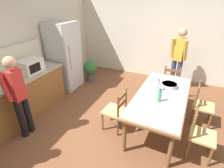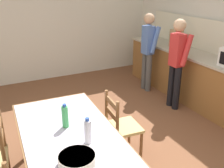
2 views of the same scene
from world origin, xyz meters
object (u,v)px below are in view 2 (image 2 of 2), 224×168
object	(u,v)px
serving_bowl	(77,159)
person_at_counter	(177,60)
bottle_off_centre	(88,131)
chair_side_far_left	(121,127)
person_at_sink	(148,48)
bottle_near_centre	(65,116)
paper_bag	(176,39)
dining_table	(73,146)

from	to	relation	value
serving_bowl	person_at_counter	size ratio (longest dim) A/B	0.20
bottle_off_centre	chair_side_far_left	size ratio (longest dim) A/B	0.30
serving_bowl	person_at_sink	world-z (taller)	person_at_sink
bottle_near_centre	paper_bag	bearing A→B (deg)	120.81
chair_side_far_left	person_at_sink	world-z (taller)	person_at_sink
dining_table	chair_side_far_left	world-z (taller)	chair_side_far_left
chair_side_far_left	person_at_counter	world-z (taller)	person_at_counter
bottle_off_centre	serving_bowl	bearing A→B (deg)	-38.12
serving_bowl	chair_side_far_left	world-z (taller)	chair_side_far_left
paper_bag	bottle_off_centre	bearing A→B (deg)	-52.89
bottle_near_centre	person_at_sink	xyz separation A→B (m)	(-1.96, 2.37, 0.03)
bottle_near_centre	person_at_counter	world-z (taller)	person_at_counter
serving_bowl	bottle_near_centre	bearing A→B (deg)	171.25
bottle_near_centre	person_at_counter	size ratio (longest dim) A/B	0.17
bottle_near_centre	bottle_off_centre	size ratio (longest dim) A/B	1.00
paper_bag	chair_side_far_left	distance (m)	2.66
chair_side_far_left	person_at_sink	xyz separation A→B (m)	(-1.78, 1.59, 0.46)
paper_bag	dining_table	xyz separation A→B (m)	(1.97, -2.87, -0.43)
serving_bowl	person_at_sink	distance (m)	3.59
paper_bag	dining_table	world-z (taller)	paper_bag
bottle_near_centre	person_at_counter	xyz separation A→B (m)	(-1.03, 2.35, 0.03)
chair_side_far_left	person_at_sink	distance (m)	2.43
bottle_off_centre	paper_bag	bearing A→B (deg)	127.11
bottle_near_centre	person_at_sink	world-z (taller)	person_at_sink
bottle_off_centre	person_at_sink	world-z (taller)	person_at_sink
chair_side_far_left	paper_bag	bearing A→B (deg)	-49.20
paper_bag	bottle_off_centre	world-z (taller)	paper_bag
bottle_near_centre	serving_bowl	world-z (taller)	bottle_near_centre
bottle_off_centre	serving_bowl	xyz separation A→B (m)	(0.26, -0.20, -0.07)
person_at_counter	person_at_sink	bearing A→B (deg)	88.77
paper_bag	bottle_off_centre	xyz separation A→B (m)	(2.09, -2.76, -0.23)
paper_bag	bottle_near_centre	xyz separation A→B (m)	(1.71, -2.86, -0.23)
dining_table	bottle_off_centre	size ratio (longest dim) A/B	8.06
person_at_counter	serving_bowl	bearing A→B (deg)	-145.67
serving_bowl	person_at_sink	size ratio (longest dim) A/B	0.20
paper_bag	person_at_counter	xyz separation A→B (m)	(0.67, -0.51, -0.20)
paper_bag	person_at_counter	size ratio (longest dim) A/B	0.22
serving_bowl	dining_table	bearing A→B (deg)	166.75
paper_bag	dining_table	size ratio (longest dim) A/B	0.17
bottle_off_centre	dining_table	bearing A→B (deg)	-133.90
paper_bag	person_at_counter	distance (m)	0.87
bottle_near_centre	serving_bowl	distance (m)	0.65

